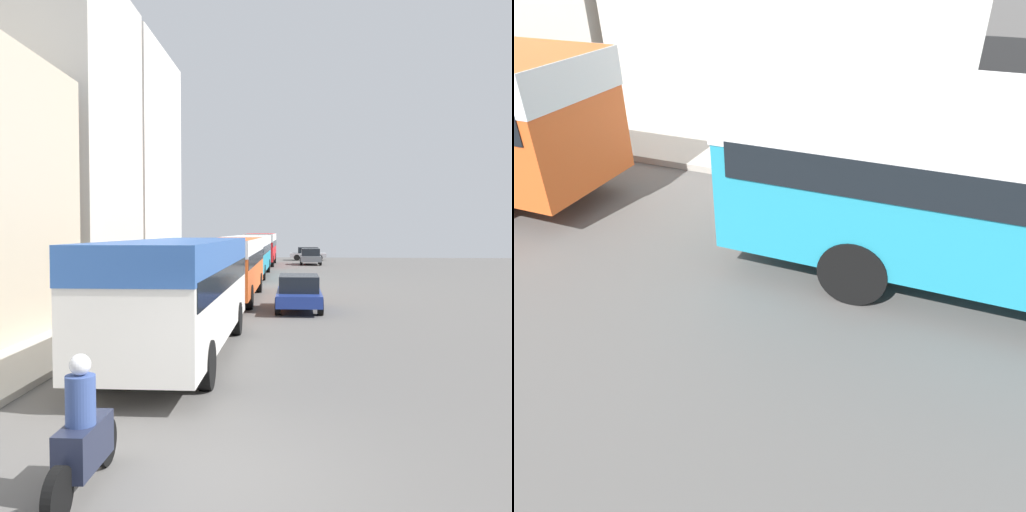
{
  "view_description": "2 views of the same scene",
  "coord_description": "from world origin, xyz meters",
  "views": [
    {
      "loc": [
        1.28,
        -7.14,
        3.21
      ],
      "look_at": [
        -1.01,
        26.81,
        1.67
      ],
      "focal_mm": 40.0,
      "sensor_mm": 36.0,
      "label": 1
    },
    {
      "loc": [
        5.13,
        30.16,
        4.51
      ],
      "look_at": [
        -0.01,
        28.15,
        0.93
      ],
      "focal_mm": 35.0,
      "sensor_mm": 36.0,
      "label": 2
    }
  ],
  "objects": []
}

